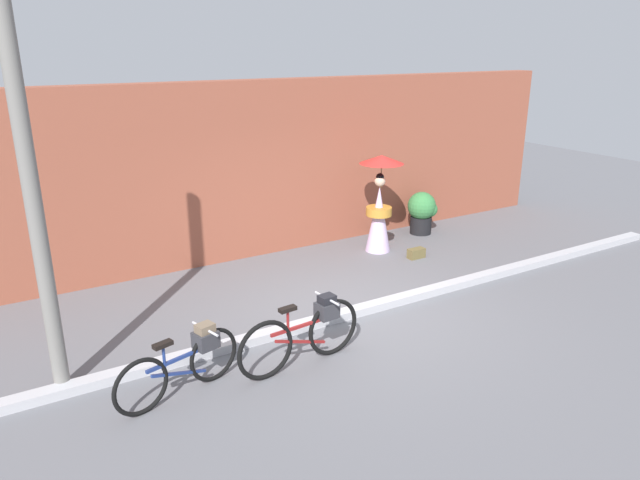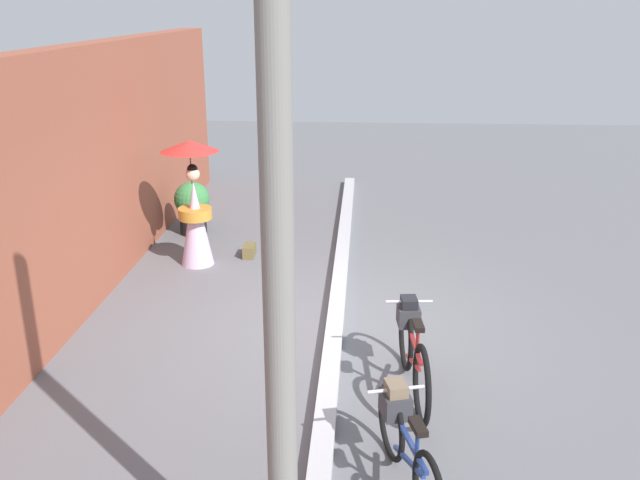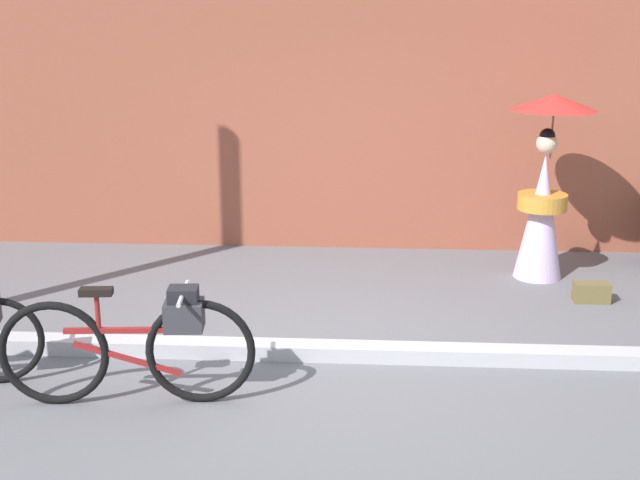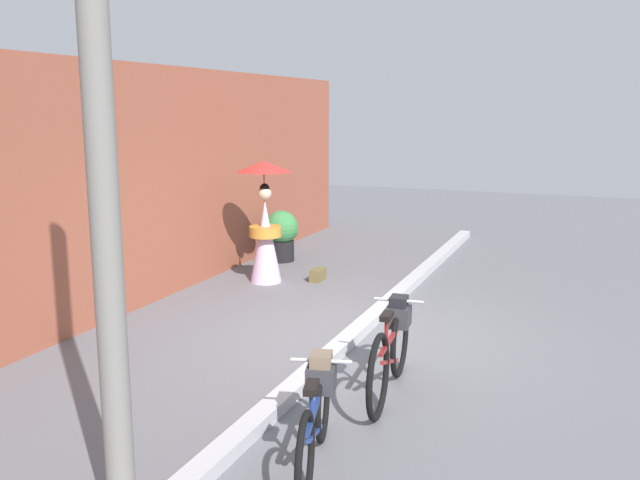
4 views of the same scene
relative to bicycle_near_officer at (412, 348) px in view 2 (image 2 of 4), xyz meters
The scene contains 9 objects.
ground_plane 1.58m from the bicycle_near_officer, 33.06° to the left, with size 30.00×30.00×0.00m, color slate.
building_wall 4.44m from the bicycle_near_officer, 72.77° to the left, with size 14.00×0.40×3.21m, color brown.
sidewalk_curb 1.56m from the bicycle_near_officer, 33.06° to the left, with size 14.00×0.20×0.12m, color #B2B2B7.
bicycle_near_officer is the anchor object (origin of this frame).
bicycle_far_side 1.49m from the bicycle_near_officer, behind, with size 1.57×0.57×0.77m.
person_with_parasol 4.48m from the bicycle_near_officer, 42.00° to the left, with size 0.83×0.83×1.85m.
potted_plant_by_door 5.81m from the bicycle_near_officer, 35.49° to the left, with size 0.60×0.59×0.89m.
backpack_on_pavement 4.31m from the bicycle_near_officer, 31.58° to the left, with size 0.33×0.16×0.18m.
utility_pole 3.47m from the bicycle_near_officer, 160.35° to the left, with size 0.18×0.18×4.80m, color slate.
Camera 2 is at (-7.37, -0.31, 3.69)m, focal length 38.34 mm.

